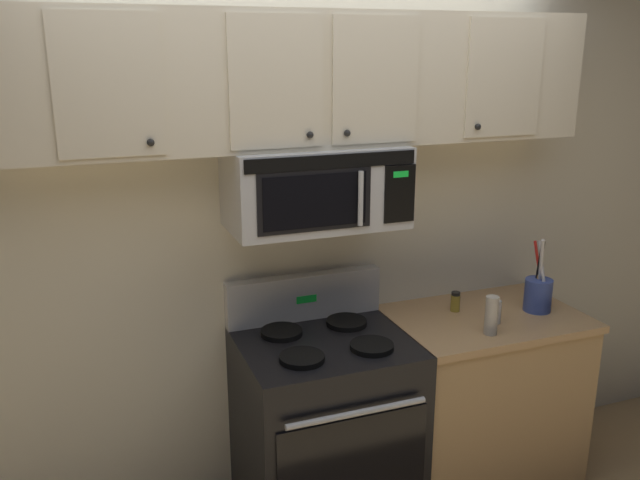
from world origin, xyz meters
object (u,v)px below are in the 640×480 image
at_px(utensil_crock_blue, 538,292).
at_px(salt_shaker, 496,312).
at_px(over_range_microwave, 316,187).
at_px(pepper_mill, 491,315).
at_px(spice_jar, 455,302).
at_px(stove_range, 325,427).

bearing_deg(utensil_crock_blue, salt_shaker, -168.71).
relative_size(over_range_microwave, pepper_mill, 4.20).
relative_size(utensil_crock_blue, spice_jar, 3.82).
bearing_deg(spice_jar, salt_shaker, -63.01).
xyz_separation_m(stove_range, over_range_microwave, (-0.00, 0.12, 1.11)).
bearing_deg(over_range_microwave, pepper_mill, -22.85).
xyz_separation_m(over_range_microwave, salt_shaker, (0.83, -0.21, -0.62)).
bearing_deg(salt_shaker, pepper_mill, -133.68).
height_order(utensil_crock_blue, pepper_mill, utensil_crock_blue).
bearing_deg(stove_range, salt_shaker, -6.29).
bearing_deg(stove_range, spice_jar, 8.06).
distance_m(over_range_microwave, pepper_mill, 0.99).
distance_m(salt_shaker, spice_jar, 0.22).
bearing_deg(pepper_mill, stove_range, 165.31).
relative_size(stove_range, pepper_mill, 6.20).
bearing_deg(stove_range, pepper_mill, -14.69).
bearing_deg(over_range_microwave, stove_range, -89.86).
distance_m(stove_range, spice_jar, 0.88).
xyz_separation_m(over_range_microwave, pepper_mill, (0.73, -0.31, -0.58)).
height_order(over_range_microwave, salt_shaker, over_range_microwave).
distance_m(over_range_microwave, spice_jar, 0.96).
height_order(stove_range, spice_jar, stove_range).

